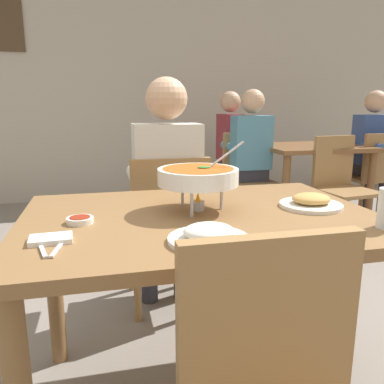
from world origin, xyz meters
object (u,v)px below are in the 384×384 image
Objects in this scene: dining_table_main at (201,244)px; chair_diner_main at (168,225)px; sauce_dish at (80,220)px; patron_bg_middle at (374,147)px; chair_bg_left at (235,165)px; dining_table_far at (312,159)px; chair_bg_corner at (340,181)px; chair_bg_middle at (373,172)px; curry_bowl at (199,177)px; diner_main at (166,183)px; chair_bg_right at (247,173)px; patron_bg_left at (233,144)px; appetizer_plate at (311,202)px; rice_plate at (209,235)px; patron_bg_right at (250,150)px.

chair_diner_main is at bearing 90.00° from dining_table_main.
sauce_dish is 0.07× the size of patron_bg_middle.
dining_table_far is at bearing -45.67° from chair_bg_left.
chair_bg_corner is at bearing -89.08° from dining_table_far.
chair_bg_middle is 0.69× the size of patron_bg_middle.
chair_diner_main is 0.90m from sauce_dish.
curry_bowl reaches higher than dining_table_main.
diner_main is (0.00, 0.77, 0.08)m from dining_table_main.
patron_bg_left reaches higher than chair_bg_right.
patron_bg_left is (0.02, 0.49, 0.24)m from chair_bg_right.
diner_main is at bearing -152.58° from chair_bg_corner.
dining_table_far is at bearing -7.81° from chair_bg_right.
patron_bg_middle is at bearing 30.06° from chair_diner_main.
chair_diner_main is at bearing -140.47° from dining_table_far.
appetizer_plate is at bearing -60.26° from diner_main.
chair_bg_corner is 0.69× the size of patron_bg_middle.
patron_bg_middle is (2.38, 1.34, 0.00)m from diner_main.
chair_bg_middle is (2.30, 1.99, -0.16)m from dining_table_main.
patron_bg_middle is (1.94, 2.12, -0.05)m from appetizer_plate.
patron_bg_right is (1.10, 2.45, -0.05)m from rice_plate.
chair_bg_right is at bearing 172.19° from dining_table_far.
diner_main is 2.73m from patron_bg_middle.
patron_bg_left is at bearing 77.04° from appetizer_plate.
chair_diner_main reaches higher than dining_table_far.
chair_bg_right is (-0.65, 0.09, -0.13)m from dining_table_far.
dining_table_far is 0.86m from patron_bg_left.
chair_bg_left is (1.10, 2.67, -0.40)m from curry_bowl.
patron_bg_right is at bearing -92.27° from patron_bg_left.
appetizer_plate is at bearing 0.54° from sauce_dish.
chair_bg_right is (1.04, 1.48, 0.00)m from chair_diner_main.
curry_bowl is 2.69m from dining_table_far.
chair_diner_main is 1.06m from rice_plate.
appetizer_plate is at bearing -120.38° from dining_table_far.
curry_bowl is at bearing 8.59° from sauce_dish.
dining_table_main is 0.98× the size of patron_bg_right.
dining_table_far is 0.85m from chair_bg_left.
rice_plate is 1.00× the size of appetizer_plate.
chair_bg_left is at bearing 60.96° from chair_diner_main.
diner_main is 1.46× the size of chair_bg_middle.
chair_bg_right is 0.24m from patron_bg_right.
chair_bg_right is 0.69× the size of patron_bg_middle.
diner_main is at bearing -150.53° from patron_bg_middle.
patron_bg_middle reaches higher than curry_bowl.
appetizer_plate is 0.27× the size of chair_bg_middle.
rice_plate is at bearing -113.61° from chair_bg_right.
rice_plate is 0.27× the size of chair_bg_right.
appetizer_plate reaches higher than dining_table_main.
chair_bg_left is 1.23m from chair_bg_corner.
patron_bg_left is 1.00× the size of patron_bg_middle.
chair_bg_middle is at bearing 27.98° from diner_main.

